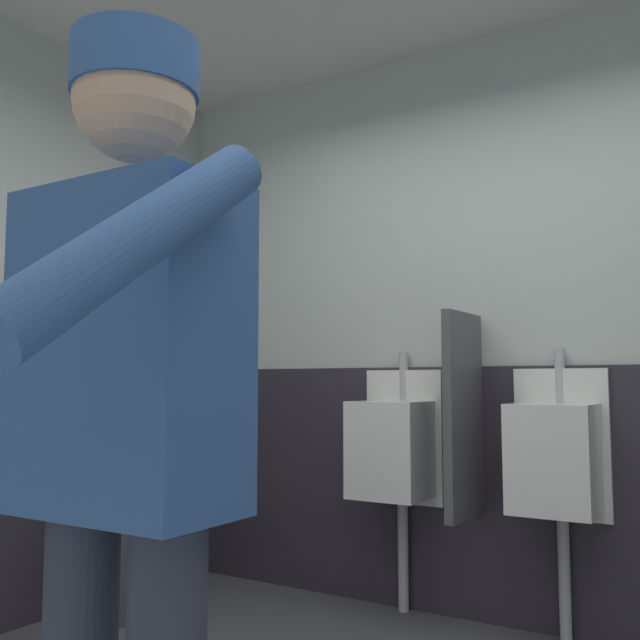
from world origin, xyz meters
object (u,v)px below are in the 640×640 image
(urinal_middle, at_px, (556,457))
(person, at_px, (124,407))
(trash_bin, at_px, (121,543))
(urinal_left, at_px, (394,448))

(urinal_middle, distance_m, person, 2.16)
(urinal_middle, relative_size, trash_bin, 1.85)
(urinal_middle, height_order, trash_bin, urinal_middle)
(person, bearing_deg, trash_bin, 137.16)
(urinal_left, distance_m, person, 2.19)
(person, bearing_deg, urinal_left, 102.25)
(urinal_left, height_order, person, person)
(urinal_left, distance_m, urinal_middle, 0.75)
(urinal_middle, distance_m, trash_bin, 2.01)
(urinal_middle, height_order, person, person)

